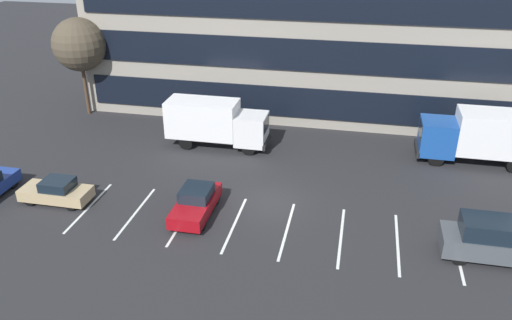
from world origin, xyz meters
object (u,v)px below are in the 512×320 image
box_truck_white (215,121)px  sedan_maroon (196,202)px  box_truck_blue (483,135)px  suv_charcoal (491,240)px  sedan_tan (56,191)px  bare_tree (79,45)px

box_truck_white → sedan_maroon: bearing=-80.9°
box_truck_blue → suv_charcoal: bearing=-97.0°
box_truck_white → sedan_tan: (-6.70, -9.28, -1.18)m
suv_charcoal → sedan_maroon: size_ratio=1.08×
box_truck_white → sedan_tan: 11.51m
box_truck_blue → suv_charcoal: 10.90m
suv_charcoal → sedan_maroon: 14.85m
suv_charcoal → bare_tree: 31.69m
box_truck_blue → bare_tree: bearing=174.1°
sedan_maroon → sedan_tan: bearing=-177.3°
sedan_tan → bare_tree: size_ratio=0.51×
sedan_tan → sedan_maroon: size_ratio=0.92×
suv_charcoal → box_truck_blue: bearing=83.0°
box_truck_blue → bare_tree: bare_tree is taller
box_truck_white → suv_charcoal: (16.24, -9.79, -0.84)m
box_truck_white → sedan_maroon: box_truck_white is taller
suv_charcoal → sedan_maroon: bearing=176.6°
bare_tree → sedan_maroon: bearing=-44.2°
sedan_maroon → box_truck_blue: bearing=31.5°
suv_charcoal → sedan_tan: bearing=178.7°
sedan_maroon → box_truck_white: bearing=99.1°
box_truck_blue → sedan_maroon: 18.97m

